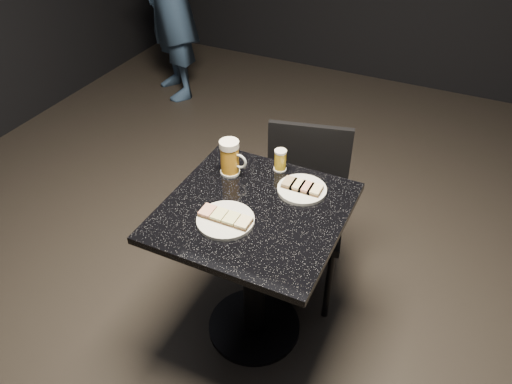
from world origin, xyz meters
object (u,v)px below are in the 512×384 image
at_px(plate_large, 226,220).
at_px(chair, 303,204).
at_px(beer_tumbler, 280,160).
at_px(beer_mug, 230,157).
at_px(plate_small, 302,189).
at_px(table, 254,253).

distance_m(plate_large, chair, 0.60).
bearing_deg(plate_large, beer_tumbler, 82.67).
relative_size(beer_mug, beer_tumbler, 1.61).
relative_size(plate_small, beer_tumbler, 2.08).
bearing_deg(plate_small, beer_mug, -177.67).
relative_size(plate_small, chair, 0.24).
bearing_deg(plate_small, table, -124.22).
bearing_deg(plate_small, chair, 105.79).
bearing_deg(plate_small, beer_tumbler, 144.26).
height_order(plate_large, table, plate_large).
bearing_deg(plate_large, plate_small, 57.47).
bearing_deg(beer_mug, chair, 41.06).
bearing_deg(chair, plate_small, -74.21).
bearing_deg(table, beer_tumbler, 92.50).
xyz_separation_m(plate_small, beer_tumbler, (-0.14, 0.10, 0.04)).
relative_size(beer_tumbler, chair, 0.11).
relative_size(plate_large, plate_small, 1.09).
bearing_deg(beer_mug, beer_tumbler, 32.22).
height_order(plate_large, beer_tumbler, beer_tumbler).
height_order(table, beer_tumbler, beer_tumbler).
bearing_deg(chair, table, -99.49).
bearing_deg(table, chair, 80.51).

